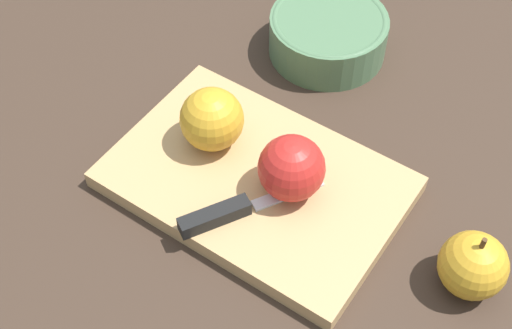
{
  "coord_description": "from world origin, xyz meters",
  "views": [
    {
      "loc": [
        0.28,
        -0.38,
        0.64
      ],
      "look_at": [
        0.0,
        0.0,
        0.04
      ],
      "focal_mm": 50.0,
      "sensor_mm": 36.0,
      "label": 1
    }
  ],
  "objects": [
    {
      "name": "apple_half_right",
      "position": [
        0.04,
        0.01,
        0.06
      ],
      "size": [
        0.07,
        0.07,
        0.07
      ],
      "rotation": [
        0.0,
        0.0,
        2.2
      ],
      "color": "red",
      "rests_on": "cutting_board"
    },
    {
      "name": "knife",
      "position": [
        0.01,
        -0.06,
        0.03
      ],
      "size": [
        0.09,
        0.15,
        0.02
      ],
      "rotation": [
        0.0,
        0.0,
        1.06
      ],
      "color": "silver",
      "rests_on": "cutting_board"
    },
    {
      "name": "bowl",
      "position": [
        -0.06,
        0.23,
        0.03
      ],
      "size": [
        0.15,
        0.15,
        0.06
      ],
      "color": "#4C704C",
      "rests_on": "ground_plane"
    },
    {
      "name": "apple_half_left",
      "position": [
        -0.07,
        0.01,
        0.06
      ],
      "size": [
        0.07,
        0.07,
        0.07
      ],
      "rotation": [
        0.0,
        0.0,
        0.4
      ],
      "color": "gold",
      "rests_on": "cutting_board"
    },
    {
      "name": "cutting_board",
      "position": [
        0.0,
        0.0,
        0.01
      ],
      "size": [
        0.32,
        0.22,
        0.02
      ],
      "color": "tan",
      "rests_on": "ground_plane"
    },
    {
      "name": "ground_plane",
      "position": [
        0.0,
        0.0,
        0.0
      ],
      "size": [
        4.0,
        4.0,
        0.0
      ],
      "primitive_type": "plane",
      "color": "#38281E"
    },
    {
      "name": "apple_whole",
      "position": [
        0.24,
        0.03,
        0.03
      ],
      "size": [
        0.07,
        0.07,
        0.08
      ],
      "color": "gold",
      "rests_on": "ground_plane"
    }
  ]
}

